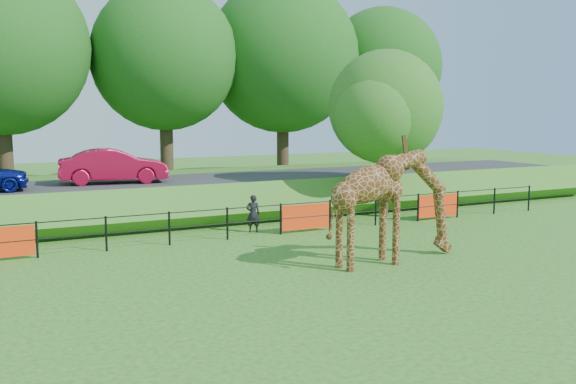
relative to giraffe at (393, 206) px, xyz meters
name	(u,v)px	position (x,y,z in m)	size (l,w,h in m)	color
ground	(357,303)	(-3.06, -2.87, -1.61)	(90.00, 90.00, 0.00)	#286318
giraffe	(393,206)	(0.00, 0.00, 0.00)	(4.51, 0.83, 3.22)	#502910
perimeter_fence	(227,223)	(-3.06, 5.13, -1.06)	(28.07, 0.10, 1.10)	black
embankment	(165,195)	(-3.06, 12.63, -0.96)	(40.00, 9.00, 1.30)	#286318
road	(175,182)	(-3.06, 11.13, -0.25)	(40.00, 5.00, 0.12)	#28292B
car_red	(114,166)	(-5.52, 11.27, 0.50)	(1.47, 4.22, 1.39)	#B30C32
visitor	(253,214)	(-1.76, 5.94, -0.94)	(0.49, 0.32, 1.35)	black
tree_east	(387,111)	(4.54, 6.76, 2.67)	(5.40, 4.71, 6.76)	#312316
bg_tree_line	(162,56)	(-1.17, 19.13, 5.58)	(37.30, 8.80, 11.82)	#312316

